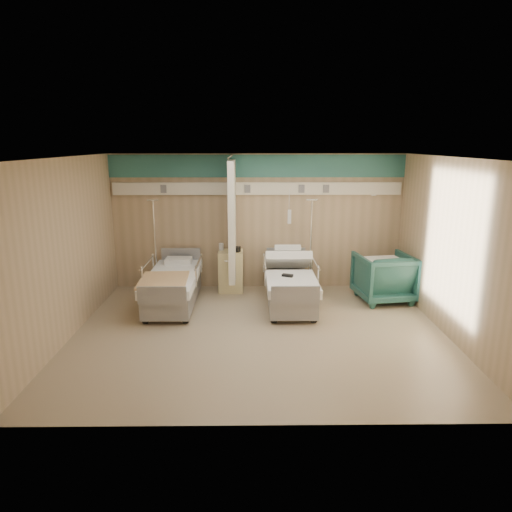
# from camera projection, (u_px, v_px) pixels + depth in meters

# --- Properties ---
(ground) EXTENTS (6.00, 5.00, 0.00)m
(ground) POSITION_uv_depth(u_px,v_px,m) (259.00, 333.00, 7.42)
(ground) COLOR gray
(ground) RESTS_ON ground
(room_walls) EXTENTS (6.04, 5.04, 2.82)m
(room_walls) POSITION_uv_depth(u_px,v_px,m) (257.00, 217.00, 7.22)
(room_walls) COLOR tan
(room_walls) RESTS_ON ground
(bed_right) EXTENTS (1.00, 2.16, 0.63)m
(bed_right) POSITION_uv_depth(u_px,v_px,m) (290.00, 289.00, 8.62)
(bed_right) COLOR white
(bed_right) RESTS_ON ground
(bed_left) EXTENTS (1.00, 2.16, 0.63)m
(bed_left) POSITION_uv_depth(u_px,v_px,m) (173.00, 290.00, 8.59)
(bed_left) COLOR white
(bed_left) RESTS_ON ground
(bedside_cabinet) EXTENTS (0.50, 0.48, 0.85)m
(bedside_cabinet) POSITION_uv_depth(u_px,v_px,m) (231.00, 271.00, 9.45)
(bedside_cabinet) COLOR beige
(bedside_cabinet) RESTS_ON ground
(visitor_armchair) EXTENTS (1.14, 1.17, 0.94)m
(visitor_armchair) POSITION_uv_depth(u_px,v_px,m) (384.00, 277.00, 8.86)
(visitor_armchair) COLOR #1F4F49
(visitor_armchair) RESTS_ON ground
(waffle_blanket) EXTENTS (0.74, 0.68, 0.07)m
(waffle_blanket) POSITION_uv_depth(u_px,v_px,m) (385.00, 252.00, 8.74)
(waffle_blanket) COLOR white
(waffle_blanket) RESTS_ON visitor_armchair
(iv_stand_right) EXTENTS (0.34, 0.34, 1.90)m
(iv_stand_right) POSITION_uv_depth(u_px,v_px,m) (310.00, 272.00, 9.53)
(iv_stand_right) COLOR silver
(iv_stand_right) RESTS_ON ground
(iv_stand_left) EXTENTS (0.34, 0.34, 1.91)m
(iv_stand_left) POSITION_uv_depth(u_px,v_px,m) (157.00, 273.00, 9.40)
(iv_stand_left) COLOR silver
(iv_stand_left) RESTS_ON ground
(call_remote) EXTENTS (0.22, 0.16, 0.04)m
(call_remote) POSITION_uv_depth(u_px,v_px,m) (287.00, 275.00, 8.33)
(call_remote) COLOR black
(call_remote) RESTS_ON bed_right
(tan_blanket) EXTENTS (0.87, 1.08, 0.04)m
(tan_blanket) POSITION_uv_depth(u_px,v_px,m) (164.00, 280.00, 8.06)
(tan_blanket) COLOR tan
(tan_blanket) RESTS_ON bed_left
(toiletry_bag) EXTENTS (0.23, 0.19, 0.11)m
(toiletry_bag) POSITION_uv_depth(u_px,v_px,m) (235.00, 249.00, 9.28)
(toiletry_bag) COLOR black
(toiletry_bag) RESTS_ON bedside_cabinet
(white_cup) EXTENTS (0.11, 0.11, 0.14)m
(white_cup) POSITION_uv_depth(u_px,v_px,m) (221.00, 247.00, 9.41)
(white_cup) COLOR white
(white_cup) RESTS_ON bedside_cabinet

